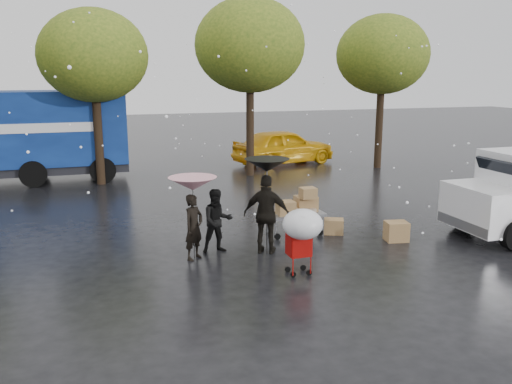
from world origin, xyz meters
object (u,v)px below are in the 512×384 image
object	(u,v)px
shopping_cart	(302,228)
blue_truck	(23,137)
yellow_taxi	(284,146)
vendor_cart	(298,207)
person_black	(267,215)
person_pink	(194,227)

from	to	relation	value
shopping_cart	blue_truck	size ratio (longest dim) A/B	0.18
yellow_taxi	vendor_cart	bearing A→B (deg)	148.97
person_black	yellow_taxi	distance (m)	12.81
shopping_cart	yellow_taxi	bearing A→B (deg)	70.87
person_black	vendor_cart	world-z (taller)	person_black
person_pink	yellow_taxi	distance (m)	13.46
blue_truck	vendor_cart	bearing A→B (deg)	-52.56
person_black	blue_truck	world-z (taller)	blue_truck
blue_truck	yellow_taxi	world-z (taller)	blue_truck
person_pink	blue_truck	size ratio (longest dim) A/B	0.18
shopping_cart	vendor_cart	bearing A→B (deg)	69.36
shopping_cart	blue_truck	distance (m)	14.16
person_pink	shopping_cart	size ratio (longest dim) A/B	1.04
person_black	yellow_taxi	size ratio (longest dim) A/B	0.39
person_pink	yellow_taxi	xyz separation A→B (m)	(6.60, 11.73, 0.06)
person_pink	person_black	size ratio (longest dim) A/B	0.81
blue_truck	yellow_taxi	bearing A→B (deg)	4.55
person_pink	yellow_taxi	size ratio (longest dim) A/B	0.32
person_pink	yellow_taxi	world-z (taller)	yellow_taxi
person_black	blue_truck	xyz separation A→B (m)	(-6.18, 10.96, 0.82)
person_pink	vendor_cart	bearing A→B (deg)	-19.09
person_pink	blue_truck	distance (m)	11.77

